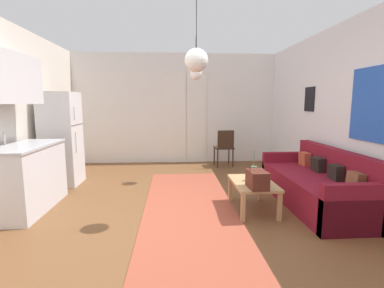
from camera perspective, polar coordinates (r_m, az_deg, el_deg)
The scene contains 13 objects.
ground_plane at distance 3.72m, azimuth -2.68°, elevation -15.88°, with size 5.50×7.80×0.10m, color brown.
wall_back at distance 7.05m, azimuth -3.30°, elevation 7.06°, with size 5.10×0.13×2.66m.
wall_right at distance 4.26m, azimuth 33.24°, elevation 5.06°, with size 0.12×7.40×2.66m.
area_rug at distance 4.13m, azimuth -0.58°, elevation -12.53°, with size 1.26×3.73×0.01m, color #9E4733.
couch at distance 4.54m, azimuth 24.07°, elevation -7.80°, with size 0.84×2.10×0.81m.
coffee_table at distance 4.02m, azimuth 12.22°, elevation -8.18°, with size 0.55×0.86×0.40m.
bamboo_vase at distance 4.05m, azimuth 12.30°, elevation -5.76°, with size 0.09×0.09×0.42m.
handbag at distance 3.70m, azimuth 13.04°, elevation -6.91°, with size 0.23×0.34×0.35m.
refrigerator at distance 5.59m, azimuth -24.83°, elevation 0.93°, with size 0.61×0.64×1.67m.
kitchen_counter at distance 4.47m, azimuth -30.96°, elevation -1.37°, with size 0.59×1.32×2.12m.
accent_chair at distance 6.58m, azimuth 6.54°, elevation -0.38°, with size 0.45×0.43×0.86m.
pendant_lamp_near at distance 3.49m, azimuth 0.89°, elevation 16.54°, with size 0.28×0.28×0.83m.
pendant_lamp_far at distance 5.37m, azimuth 0.76°, elevation 14.03°, with size 0.23×0.23×0.77m.
Camera 1 is at (-0.06, -3.40, 1.47)m, focal length 26.42 mm.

